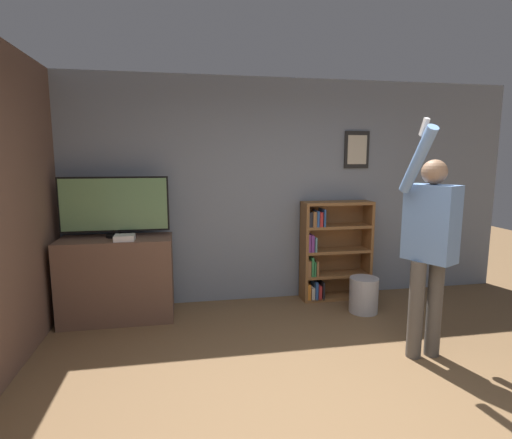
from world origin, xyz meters
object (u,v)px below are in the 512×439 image
Objects in this scene: waste_bin at (364,295)px; television at (115,206)px; game_console at (125,238)px; person at (430,240)px; bookshelf at (330,252)px.

television is at bearing 172.06° from waste_bin.
game_console is 2.96m from person.
television reaches higher than game_console.
game_console is at bearing -62.36° from television.
waste_bin is at bearing -3.48° from game_console.
person is at bearing -24.52° from game_console.
person is (2.80, -1.45, -0.19)m from television.
waste_bin is (-0.07, 1.07, -0.86)m from person.
person reaches higher than bookshelf.
bookshelf is (2.52, 0.14, -0.65)m from television.
waste_bin is at bearing -67.07° from bookshelf.
bookshelf is 0.60× the size of person.
television is 3.16m from person.
bookshelf is 1.68m from person.
bookshelf reaches higher than waste_bin.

